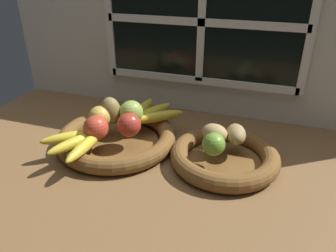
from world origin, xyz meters
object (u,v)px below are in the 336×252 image
apple_golden_left (100,117)px  apple_green_back (131,112)px  apple_red_right (129,125)px  banana_bunch_back (149,113)px  fruit_bowl_right (224,156)px  lime_near (214,144)px  potato_oblong (215,133)px  apple_red_front (96,128)px  potato_back (236,134)px  fruit_bowl_left (117,138)px  pear_brown (110,111)px  banana_bunch_front (78,141)px

apple_golden_left → apple_green_back: bearing=33.8°
apple_red_right → banana_bunch_back: 12.31cm
fruit_bowl_right → lime_near: 7.11cm
apple_green_back → potato_oblong: 25.70cm
fruit_bowl_right → apple_red_front: (-34.25, -6.08, 5.91)cm
banana_bunch_back → potato_back: (27.31, -6.26, 0.81)cm
fruit_bowl_left → pear_brown: 8.32cm
apple_red_right → fruit_bowl_right: bearing=3.4°
apple_green_back → potato_back: 31.04cm
apple_golden_left → banana_bunch_front: 11.54cm
apple_red_front → potato_back: apple_red_front is taller
apple_red_front → potato_back: 37.68cm
pear_brown → lime_near: 33.27cm
apple_red_front → potato_oblong: 31.99cm
lime_near → fruit_bowl_left: bearing=172.6°
pear_brown → lime_near: (32.40, -7.43, -1.20)cm
apple_red_right → banana_bunch_back: size_ratio=0.37×
fruit_bowl_right → apple_green_back: bearing=169.1°
fruit_bowl_right → banana_bunch_front: (-36.94, -10.99, 3.99)cm
fruit_bowl_left → potato_back: (33.49, 4.30, 4.90)cm
fruit_bowl_right → pear_brown: size_ratio=3.47×
apple_red_front → pear_brown: pear_brown is taller
fruit_bowl_left → apple_green_back: apple_green_back is taller
fruit_bowl_right → lime_near: (-2.53, -3.79, 5.45)cm
banana_bunch_front → lime_near: (34.42, 7.20, 1.46)cm
apple_golden_left → lime_near: 34.50cm
apple_golden_left → lime_near: size_ratio=1.10×
fruit_bowl_left → apple_green_back: size_ratio=4.81×
apple_red_right → banana_bunch_front: (-10.38, -9.43, -1.85)cm
fruit_bowl_left → banana_bunch_back: (6.18, 10.56, 4.10)cm
banana_bunch_front → potato_back: (38.90, 15.29, 0.90)cm
potato_oblong → lime_near: size_ratio=1.24×
apple_red_front → banana_bunch_front: apple_red_front is taller
banana_bunch_back → potato_back: bearing=-12.9°
apple_green_back → potato_oblong: bearing=-6.4°
banana_bunch_front → potato_back: bearing=21.5°
apple_green_back → banana_bunch_back: (3.68, 4.98, -2.01)cm
fruit_bowl_right → apple_green_back: (-29.04, 5.58, 6.10)cm
apple_green_back → banana_bunch_front: (-7.91, -16.57, -2.10)cm
fruit_bowl_right → apple_golden_left: (-36.77, 0.41, 5.76)cm
apple_golden_left → banana_bunch_back: 15.36cm
pear_brown → potato_oblong: 31.47cm
apple_red_front → banana_bunch_back: size_ratio=0.37×
banana_bunch_front → lime_near: bearing=11.8°
fruit_bowl_right → potato_back: (1.96, 4.30, 4.89)cm
apple_red_right → lime_near: apple_red_right is taller
potato_back → banana_bunch_front: bearing=-158.5°
potato_back → apple_red_front: bearing=-164.0°
fruit_bowl_right → banana_bunch_back: 27.77cm
fruit_bowl_left → apple_green_back: 8.64cm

